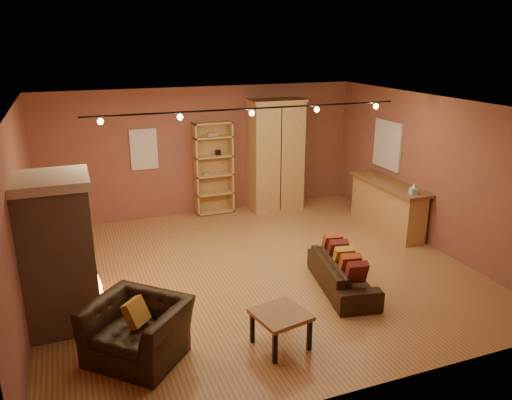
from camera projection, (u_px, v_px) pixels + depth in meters
name	position (u px, v px, depth m)	size (l,w,h in m)	color
floor	(256.00, 270.00, 8.51)	(7.00, 7.00, 0.00)	brown
ceiling	(256.00, 105.00, 7.64)	(7.00, 7.00, 0.00)	brown
back_wall	(204.00, 151.00, 10.97)	(7.00, 0.02, 2.80)	brown
left_wall	(20.00, 219.00, 6.90)	(0.02, 6.50, 2.80)	brown
right_wall	(432.00, 172.00, 9.26)	(0.02, 6.50, 2.80)	brown
fireplace	(59.00, 253.00, 6.62)	(1.01, 0.98, 2.12)	tan
back_window	(144.00, 149.00, 10.46)	(0.56, 0.04, 0.86)	silver
bookcase	(213.00, 167.00, 11.03)	(0.85, 0.33, 2.07)	tan
armoire	(275.00, 155.00, 11.26)	(1.23, 0.70, 2.50)	tan
bar_counter	(387.00, 205.00, 10.21)	(0.57, 2.09, 1.00)	tan
tissue_box	(414.00, 190.00, 9.27)	(0.14, 0.14, 0.22)	#8BBFDE
right_window	(387.00, 145.00, 10.42)	(0.05, 0.90, 1.00)	silver
loveseat	(343.00, 268.00, 7.80)	(0.80, 1.76, 0.73)	black
armchair	(137.00, 321.00, 6.08)	(1.32, 1.31, 0.99)	black
coffee_table	(281.00, 318.00, 6.31)	(0.74, 0.74, 0.48)	brown
track_rail	(252.00, 111.00, 7.86)	(5.20, 0.09, 0.13)	black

